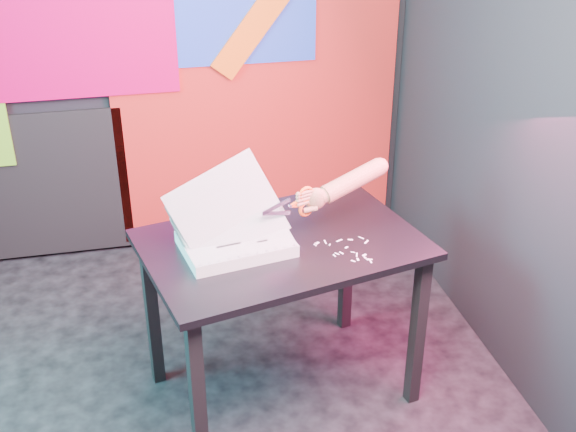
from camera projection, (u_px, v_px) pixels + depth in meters
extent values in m
cube|color=black|center=(173.00, 417.00, 3.03)|extent=(3.00, 3.00, 0.01)
cube|color=black|center=(130.00, 15.00, 3.70)|extent=(3.00, 0.01, 2.70)
cube|color=black|center=(185.00, 431.00, 1.11)|extent=(3.00, 0.01, 2.70)
cube|color=black|center=(549.00, 82.00, 2.70)|extent=(0.01, 3.00, 2.70)
cube|color=red|center=(257.00, 102.00, 4.03)|extent=(1.60, 0.02, 1.60)
cube|color=#C8004C|center=(79.00, 20.00, 3.61)|extent=(0.95, 0.02, 0.80)
cube|color=black|center=(7.00, 190.00, 3.95)|extent=(1.30, 0.02, 0.85)
cube|color=black|center=(198.00, 400.00, 2.60)|extent=(0.06, 0.06, 0.72)
cube|color=black|center=(152.00, 313.00, 3.08)|extent=(0.06, 0.06, 0.72)
cube|color=black|center=(417.00, 331.00, 2.96)|extent=(0.06, 0.06, 0.72)
cube|color=black|center=(346.00, 263.00, 3.44)|extent=(0.06, 0.06, 0.72)
cube|color=black|center=(282.00, 244.00, 2.85)|extent=(1.20, 0.93, 0.03)
cube|color=beige|center=(236.00, 244.00, 2.77)|extent=(0.45, 0.37, 0.05)
cube|color=white|center=(236.00, 238.00, 2.76)|extent=(0.45, 0.36, 0.00)
cube|color=white|center=(236.00, 237.00, 2.76)|extent=(0.45, 0.35, 0.12)
cube|color=white|center=(232.00, 230.00, 2.76)|extent=(0.46, 0.33, 0.21)
cube|color=white|center=(229.00, 218.00, 2.75)|extent=(0.48, 0.29, 0.30)
cube|color=white|center=(225.00, 206.00, 2.74)|extent=(0.48, 0.25, 0.35)
cylinder|color=black|center=(200.00, 265.00, 2.59)|extent=(0.01, 0.01, 0.00)
cylinder|color=black|center=(209.00, 263.00, 2.60)|extent=(0.01, 0.01, 0.00)
cylinder|color=black|center=(219.00, 261.00, 2.61)|extent=(0.01, 0.01, 0.00)
cylinder|color=black|center=(229.00, 259.00, 2.63)|extent=(0.01, 0.01, 0.00)
cylinder|color=black|center=(238.00, 257.00, 2.64)|extent=(0.01, 0.01, 0.00)
cylinder|color=black|center=(248.00, 255.00, 2.65)|extent=(0.01, 0.01, 0.00)
cylinder|color=black|center=(257.00, 253.00, 2.66)|extent=(0.01, 0.01, 0.00)
cylinder|color=black|center=(267.00, 251.00, 2.68)|extent=(0.01, 0.01, 0.00)
cylinder|color=black|center=(276.00, 249.00, 2.69)|extent=(0.01, 0.01, 0.00)
cylinder|color=black|center=(285.00, 247.00, 2.70)|extent=(0.01, 0.01, 0.00)
cylinder|color=black|center=(294.00, 245.00, 2.71)|extent=(0.01, 0.01, 0.00)
cylinder|color=black|center=(179.00, 231.00, 2.81)|extent=(0.01, 0.01, 0.00)
cylinder|color=black|center=(188.00, 229.00, 2.82)|extent=(0.01, 0.01, 0.00)
cylinder|color=black|center=(198.00, 227.00, 2.84)|extent=(0.01, 0.01, 0.00)
cylinder|color=black|center=(207.00, 226.00, 2.85)|extent=(0.01, 0.01, 0.00)
cylinder|color=black|center=(215.00, 224.00, 2.86)|extent=(0.01, 0.01, 0.00)
cylinder|color=black|center=(224.00, 222.00, 2.87)|extent=(0.01, 0.01, 0.00)
cylinder|color=black|center=(233.00, 221.00, 2.89)|extent=(0.01, 0.01, 0.00)
cylinder|color=black|center=(242.00, 219.00, 2.90)|extent=(0.01, 0.01, 0.00)
cylinder|color=black|center=(250.00, 217.00, 2.91)|extent=(0.01, 0.01, 0.00)
cylinder|color=black|center=(259.00, 216.00, 2.93)|extent=(0.01, 0.01, 0.00)
cylinder|color=black|center=(267.00, 214.00, 2.94)|extent=(0.01, 0.01, 0.00)
cube|color=black|center=(207.00, 236.00, 2.77)|extent=(0.08, 0.02, 0.00)
cube|color=black|center=(238.00, 233.00, 2.80)|extent=(0.05, 0.02, 0.00)
cube|color=black|center=(229.00, 245.00, 2.71)|extent=(0.10, 0.03, 0.00)
cube|color=black|center=(262.00, 241.00, 2.74)|extent=(0.04, 0.02, 0.00)
cube|color=#B1B6C9|center=(276.00, 206.00, 2.75)|extent=(0.12, 0.04, 0.05)
cube|color=#B1B6C9|center=(276.00, 213.00, 2.76)|extent=(0.12, 0.04, 0.05)
cylinder|color=#B1B6C9|center=(290.00, 206.00, 2.79)|extent=(0.02, 0.01, 0.01)
cube|color=#F74B19|center=(295.00, 206.00, 2.80)|extent=(0.05, 0.02, 0.02)
cube|color=#F74B19|center=(295.00, 203.00, 2.79)|extent=(0.05, 0.02, 0.02)
torus|color=#F74B19|center=(306.00, 194.00, 2.80)|extent=(0.07, 0.04, 0.07)
torus|color=#F74B19|center=(306.00, 209.00, 2.83)|extent=(0.07, 0.04, 0.07)
ellipsoid|color=tan|center=(316.00, 199.00, 2.84)|extent=(0.09, 0.05, 0.09)
cylinder|color=tan|center=(306.00, 202.00, 2.82)|extent=(0.07, 0.04, 0.02)
cylinder|color=tan|center=(306.00, 199.00, 2.81)|extent=(0.07, 0.04, 0.02)
cylinder|color=tan|center=(306.00, 195.00, 2.81)|extent=(0.06, 0.04, 0.02)
cylinder|color=tan|center=(306.00, 192.00, 2.80)|extent=(0.06, 0.03, 0.02)
cylinder|color=tan|center=(310.00, 209.00, 2.83)|extent=(0.06, 0.03, 0.03)
cylinder|color=tan|center=(325.00, 195.00, 2.86)|extent=(0.07, 0.07, 0.06)
cylinder|color=tan|center=(353.00, 181.00, 2.91)|extent=(0.30, 0.17, 0.14)
sphere|color=tan|center=(380.00, 166.00, 2.96)|extent=(0.07, 0.07, 0.07)
cube|color=silver|center=(339.00, 240.00, 2.84)|extent=(0.03, 0.02, 0.00)
cube|color=silver|center=(370.00, 261.00, 2.71)|extent=(0.01, 0.03, 0.00)
cube|color=silver|center=(353.00, 252.00, 2.76)|extent=(0.02, 0.01, 0.00)
cube|color=silver|center=(337.00, 254.00, 2.75)|extent=(0.02, 0.02, 0.00)
cube|color=silver|center=(369.00, 259.00, 2.72)|extent=(0.03, 0.02, 0.00)
cube|color=silver|center=(330.00, 245.00, 2.81)|extent=(0.01, 0.01, 0.00)
cube|color=silver|center=(316.00, 244.00, 2.82)|extent=(0.01, 0.03, 0.00)
cube|color=silver|center=(364.00, 255.00, 2.74)|extent=(0.02, 0.02, 0.00)
cube|color=silver|center=(366.00, 258.00, 2.72)|extent=(0.01, 0.03, 0.00)
cube|color=silver|center=(353.00, 261.00, 2.71)|extent=(0.02, 0.02, 0.00)
cube|color=silver|center=(325.00, 242.00, 2.83)|extent=(0.01, 0.03, 0.00)
cube|color=silver|center=(366.00, 242.00, 2.83)|extent=(0.02, 0.03, 0.00)
cube|color=silver|center=(317.00, 244.00, 2.82)|extent=(0.03, 0.02, 0.00)
cube|color=silver|center=(358.00, 259.00, 2.72)|extent=(0.01, 0.02, 0.00)
cube|color=silver|center=(341.00, 253.00, 2.76)|extent=(0.01, 0.02, 0.00)
cube|color=silver|center=(357.00, 255.00, 2.75)|extent=(0.01, 0.03, 0.00)
cube|color=silver|center=(334.00, 256.00, 2.74)|extent=(0.01, 0.02, 0.00)
cube|color=silver|center=(361.00, 238.00, 2.86)|extent=(0.02, 0.02, 0.00)
cube|color=silver|center=(347.00, 247.00, 2.80)|extent=(0.02, 0.02, 0.00)
cube|color=silver|center=(350.00, 240.00, 2.85)|extent=(0.02, 0.01, 0.00)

